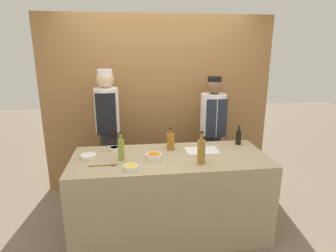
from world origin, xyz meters
name	(u,v)px	position (x,y,z in m)	size (l,w,h in m)	color
ground_plane	(170,230)	(0.00, 0.00, 0.00)	(14.00, 14.00, 0.00)	#756651
cabinet_wall	(158,104)	(0.00, 1.23, 1.20)	(3.15, 0.18, 2.40)	olive
counter	(170,195)	(0.00, 0.00, 0.44)	(2.02, 0.84, 0.88)	tan
sauce_bowl_red	(114,149)	(-0.58, 0.23, 0.91)	(0.11, 0.11, 0.05)	white
sauce_bowl_purple	(88,156)	(-0.83, 0.05, 0.91)	(0.16, 0.16, 0.04)	white
sauce_bowl_orange	(154,157)	(-0.17, -0.07, 0.92)	(0.16, 0.16, 0.06)	white
sauce_bowl_yellow	(131,167)	(-0.40, -0.28, 0.91)	(0.13, 0.13, 0.04)	white
cutting_board	(202,151)	(0.36, 0.09, 0.89)	(0.35, 0.24, 0.02)	white
bottle_vinegar	(201,151)	(0.27, -0.21, 1.01)	(0.08, 0.08, 0.32)	olive
bottle_soy	(238,137)	(0.84, 0.28, 0.97)	(0.06, 0.06, 0.22)	black
bottle_amber	(171,141)	(0.03, 0.21, 0.98)	(0.08, 0.08, 0.25)	#9E661E
bottle_oil	(121,149)	(-0.49, -0.03, 1.00)	(0.06, 0.06, 0.29)	olive
wooden_spoon	(108,164)	(-0.62, -0.16, 0.90)	(0.27, 0.05, 0.03)	#B2844C
chef_left	(108,130)	(-0.69, 0.82, 0.96)	(0.30, 0.30, 1.72)	#28282D
chef_right	(212,132)	(0.69, 0.82, 0.88)	(0.34, 0.34, 1.61)	#28282D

